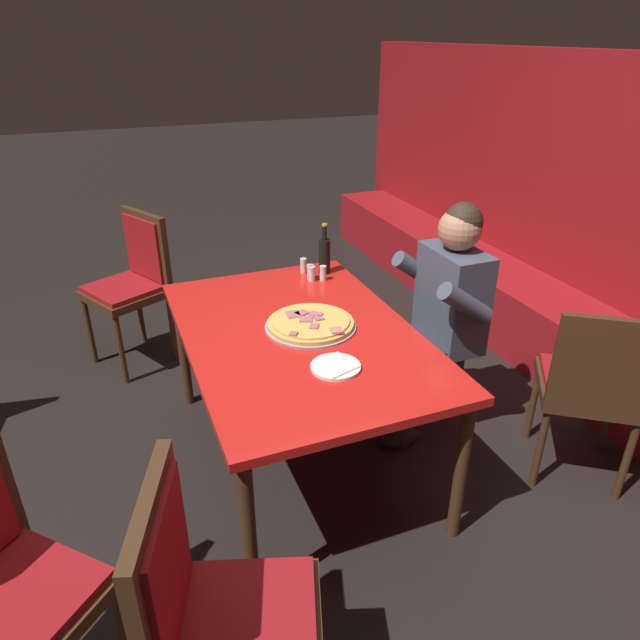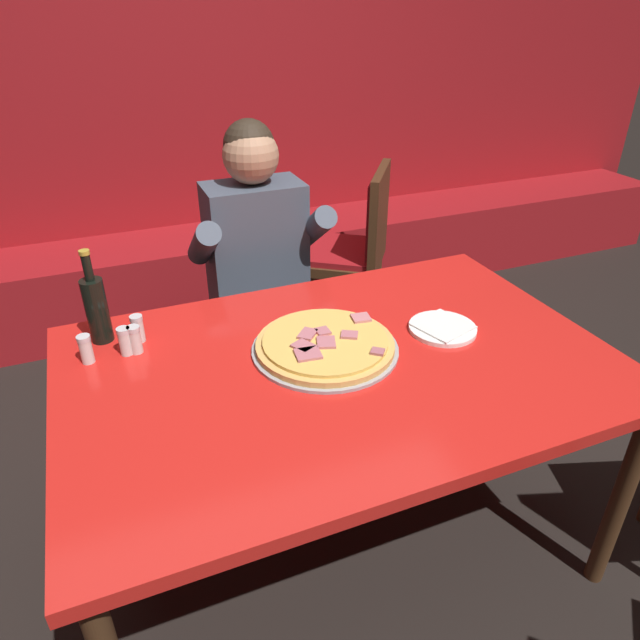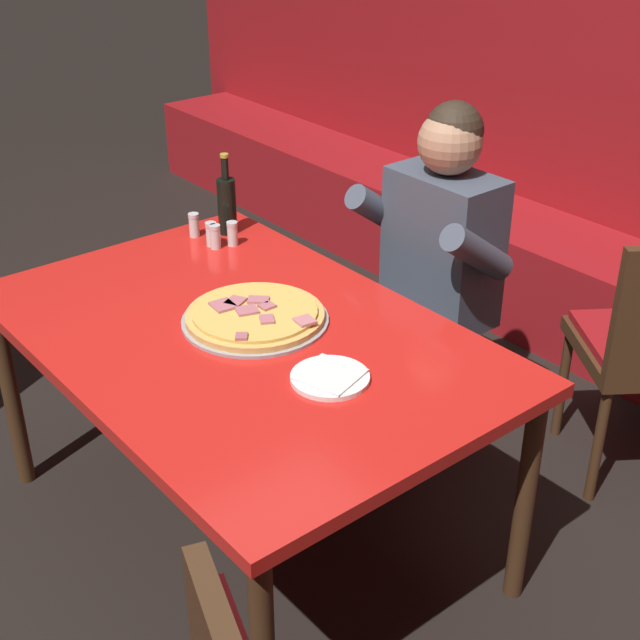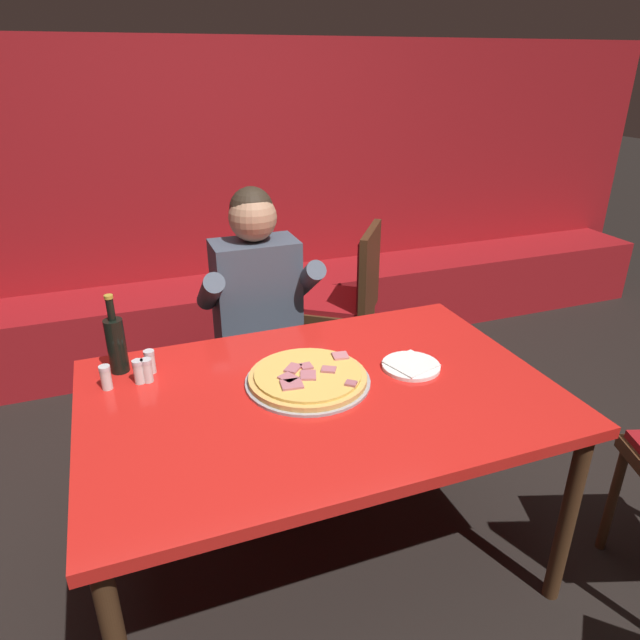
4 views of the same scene
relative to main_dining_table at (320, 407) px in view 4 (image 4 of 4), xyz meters
name	(u,v)px [view 4 (image 4 of 4)]	position (x,y,z in m)	size (l,w,h in m)	color
ground_plane	(320,556)	(0.00, 0.00, -0.69)	(24.00, 24.00, 0.00)	black
booth_wall_panel	(202,198)	(0.00, 2.18, 0.26)	(6.80, 0.16, 1.90)	maroon
booth_bench	(220,318)	(0.00, 1.86, -0.46)	(6.46, 0.48, 0.46)	maroon
main_dining_table	(320,407)	(0.00, 0.00, 0.00)	(1.56, 1.03, 0.75)	#422816
pizza	(308,378)	(-0.02, 0.07, 0.08)	(0.43, 0.43, 0.05)	#9E9EA3
plate_white_paper	(411,366)	(0.36, 0.03, 0.07)	(0.21, 0.21, 0.02)	white
beer_bottle	(116,343)	(-0.62, 0.38, 0.18)	(0.07, 0.07, 0.29)	black
shaker_parmesan	(106,379)	(-0.67, 0.27, 0.10)	(0.04, 0.04, 0.09)	silver
shaker_oregano	(150,363)	(-0.52, 0.33, 0.10)	(0.04, 0.04, 0.09)	silver
shaker_black_pepper	(139,373)	(-0.56, 0.27, 0.10)	(0.04, 0.04, 0.09)	silver
shaker_red_pepper_flakes	(147,371)	(-0.53, 0.27, 0.10)	(0.04, 0.04, 0.09)	silver
diner_seated_blue_shirt	(262,318)	(0.00, 0.75, 0.02)	(0.53, 0.53, 1.27)	black
dining_chair_near_left	(347,294)	(0.62, 1.22, -0.13)	(0.61, 0.61, 0.94)	#422816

